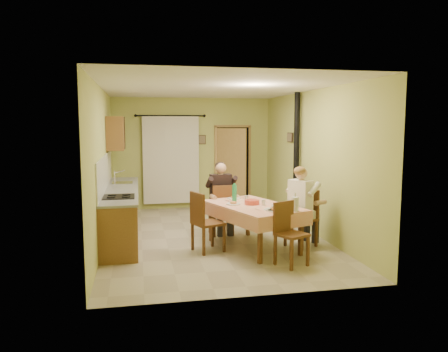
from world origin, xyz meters
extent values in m
cube|color=tan|center=(0.00, 0.00, 0.00)|extent=(4.00, 6.00, 0.01)
cube|color=#B7BD61|center=(0.00, 3.00, 1.40)|extent=(4.00, 0.04, 2.80)
cube|color=#B7BD61|center=(0.00, -3.00, 1.40)|extent=(4.00, 0.04, 2.80)
cube|color=#B7BD61|center=(-2.00, 0.00, 1.40)|extent=(0.04, 6.00, 2.80)
cube|color=#B7BD61|center=(2.00, 0.00, 1.40)|extent=(0.04, 6.00, 2.80)
cube|color=white|center=(0.00, 0.00, 2.80)|extent=(4.00, 6.00, 0.04)
cube|color=brown|center=(-1.70, 0.40, 0.44)|extent=(0.60, 3.60, 0.88)
cube|color=gray|center=(-1.70, 0.40, 0.90)|extent=(0.64, 3.64, 0.04)
cube|color=white|center=(-1.99, 0.40, 1.23)|extent=(0.02, 3.60, 0.66)
cube|color=silver|center=(-1.70, 1.20, 0.92)|extent=(0.42, 0.42, 0.03)
cube|color=black|center=(-1.70, -0.60, 0.93)|extent=(0.52, 0.56, 0.02)
cube|color=black|center=(-1.40, -0.60, 0.45)|extent=(0.01, 0.55, 0.55)
cube|color=brown|center=(-1.82, 1.70, 1.95)|extent=(0.35, 1.40, 0.70)
cylinder|color=black|center=(-0.55, 2.88, 2.35)|extent=(1.70, 0.04, 0.04)
cube|color=silver|center=(-0.55, 2.90, 1.25)|extent=(1.40, 0.06, 2.20)
cube|color=black|center=(1.05, 2.98, 1.03)|extent=(0.84, 0.03, 2.06)
cube|color=#A68045|center=(0.60, 2.97, 1.03)|extent=(0.06, 0.06, 2.12)
cube|color=#A68045|center=(1.50, 2.97, 1.03)|extent=(0.06, 0.06, 2.12)
cube|color=#A68045|center=(1.05, 2.97, 2.09)|extent=(0.96, 0.06, 0.06)
cube|color=#A68045|center=(0.96, 2.71, 1.02)|extent=(0.67, 0.54, 2.04)
cube|color=tan|center=(0.57, -0.91, 0.74)|extent=(1.61, 2.05, 0.04)
cube|color=tan|center=(0.87, -1.76, 0.63)|extent=(1.02, 0.37, 0.22)
cube|color=tan|center=(0.27, -0.07, 0.63)|extent=(1.02, 0.37, 0.22)
cube|color=tan|center=(0.06, -1.09, 0.63)|extent=(0.62, 1.70, 0.22)
cube|color=tan|center=(1.07, -0.73, 0.63)|extent=(0.62, 1.70, 0.22)
cylinder|color=white|center=(0.37, -0.26, 0.77)|extent=(0.25, 0.25, 0.02)
ellipsoid|color=#CC7233|center=(0.37, -0.26, 0.79)|extent=(0.12, 0.12, 0.05)
cylinder|color=white|center=(0.76, -1.52, 0.77)|extent=(0.25, 0.25, 0.02)
ellipsoid|color=#CC7233|center=(0.76, -1.52, 0.79)|extent=(0.12, 0.12, 0.05)
cylinder|color=white|center=(0.94, -1.14, 0.77)|extent=(0.25, 0.25, 0.02)
ellipsoid|color=#CC7233|center=(0.94, -1.14, 0.79)|extent=(0.12, 0.12, 0.05)
cylinder|color=white|center=(0.24, -0.81, 0.77)|extent=(0.25, 0.25, 0.02)
ellipsoid|color=#CC7233|center=(0.24, -0.81, 0.79)|extent=(0.12, 0.12, 0.05)
cylinder|color=#E9513F|center=(0.55, -0.87, 0.80)|extent=(0.26, 0.26, 0.08)
cylinder|color=white|center=(0.75, -1.43, 0.77)|extent=(0.28, 0.28, 0.02)
cube|color=tan|center=(0.75, -1.44, 0.79)|extent=(0.05, 0.07, 0.03)
cube|color=tan|center=(0.75, -1.43, 0.79)|extent=(0.07, 0.07, 0.03)
cube|color=tan|center=(0.74, -1.44, 0.79)|extent=(0.04, 0.06, 0.03)
cube|color=tan|center=(0.80, -1.48, 0.79)|extent=(0.06, 0.04, 0.03)
cylinder|color=silver|center=(0.72, -0.99, 0.81)|extent=(0.07, 0.07, 0.10)
cylinder|color=silver|center=(0.54, -0.52, 0.81)|extent=(0.07, 0.07, 0.10)
cylinder|color=white|center=(1.07, -1.58, 0.88)|extent=(0.11, 0.11, 0.22)
cylinder|color=silver|center=(1.07, -1.58, 0.91)|extent=(0.02, 0.02, 0.30)
cube|color=#563217|center=(0.20, 0.12, 0.48)|extent=(0.46, 0.46, 0.04)
cube|color=#563217|center=(0.21, -0.07, 0.75)|extent=(0.43, 0.08, 0.49)
cube|color=#563217|center=(0.89, -1.95, 0.48)|extent=(0.54, 0.54, 0.04)
cube|color=#563217|center=(0.81, -1.78, 0.73)|extent=(0.38, 0.21, 0.47)
cube|color=#563217|center=(1.41, -0.98, 0.48)|extent=(0.60, 0.60, 0.04)
cube|color=#563217|center=(1.59, -0.89, 0.75)|extent=(0.25, 0.41, 0.50)
cube|color=#563217|center=(-0.23, -0.95, 0.48)|extent=(0.58, 0.58, 0.04)
cube|color=#563217|center=(-0.42, -1.02, 0.76)|extent=(0.20, 0.44, 0.52)
cube|color=black|center=(0.20, 0.02, 0.56)|extent=(0.39, 0.43, 0.16)
cube|color=black|center=(0.19, 0.15, 0.91)|extent=(0.42, 0.25, 0.54)
sphere|color=tan|center=(0.19, 0.14, 1.30)|extent=(0.21, 0.21, 0.21)
ellipsoid|color=black|center=(0.19, 0.18, 1.34)|extent=(0.21, 0.21, 0.16)
cube|color=silver|center=(1.50, -0.93, 0.56)|extent=(0.52, 0.51, 0.16)
cube|color=silver|center=(1.39, -1.00, 0.91)|extent=(0.38, 0.46, 0.54)
sphere|color=tan|center=(1.40, -0.99, 1.30)|extent=(0.21, 0.21, 0.21)
ellipsoid|color=olive|center=(1.36, -1.01, 1.34)|extent=(0.21, 0.21, 0.16)
cylinder|color=black|center=(1.90, 0.60, 1.40)|extent=(0.12, 0.12, 2.80)
cylinder|color=black|center=(1.90, 0.60, 0.15)|extent=(0.24, 0.24, 0.30)
cube|color=black|center=(0.25, 2.97, 1.75)|extent=(0.19, 0.03, 0.23)
cube|color=brown|center=(1.97, 1.20, 1.85)|extent=(0.03, 0.31, 0.21)
camera|label=1|loc=(-1.38, -8.07, 2.14)|focal=35.00mm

